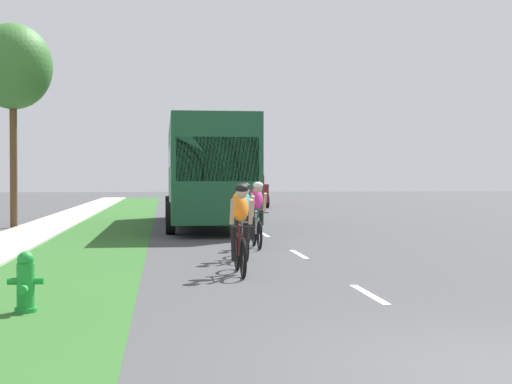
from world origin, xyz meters
name	(u,v)px	position (x,y,z in m)	size (l,w,h in m)	color
ground_plane	(248,225)	(0.00, 20.00, 0.00)	(120.00, 120.00, 0.00)	#424244
grass_verge	(114,226)	(-4.64, 20.00, 0.00)	(2.68, 70.00, 0.01)	#2D6026
sidewalk_concrete	(47,227)	(-6.90, 20.00, 0.00)	(1.83, 70.00, 0.10)	#B2ADA3
lane_markings_center	(237,219)	(0.00, 24.00, 0.00)	(0.12, 52.20, 0.01)	white
fire_hydrant_green	(26,283)	(-4.64, 3.53, 0.37)	(0.44, 0.38, 0.76)	#1E8C33
cyclist_lead	(240,228)	(-1.62, 6.77, 0.81)	(0.42, 1.72, 1.58)	black
cyclist_trailing	(244,220)	(-1.31, 9.15, 0.81)	(0.42, 1.72, 1.58)	black
cyclist_distant	(257,214)	(-0.72, 11.61, 0.81)	(0.42, 1.72, 1.58)	black
bus_dark_green	(206,169)	(-1.49, 19.81, 1.98)	(2.78, 11.60, 3.48)	#194C2D
suv_maroon	(246,190)	(1.70, 35.81, 0.95)	(2.15, 4.70, 1.79)	maroon
street_tree_near	(13,68)	(-7.89, 19.48, 5.32)	(2.58, 2.58, 6.78)	brown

